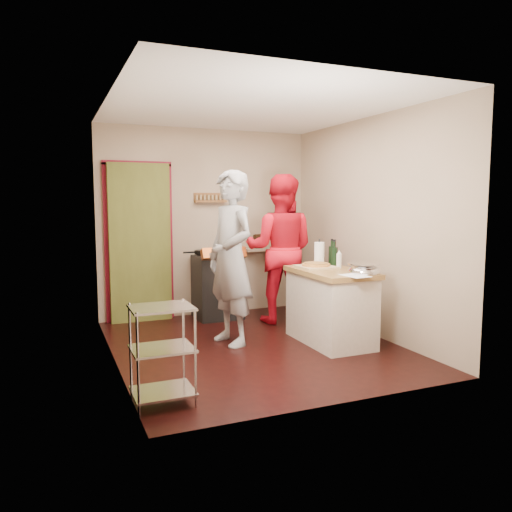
# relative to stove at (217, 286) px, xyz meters

# --- Properties ---
(floor) EXTENTS (3.50, 3.50, 0.00)m
(floor) POSITION_rel_stove_xyz_m (-0.05, -1.42, -0.45)
(floor) COLOR black
(floor) RESTS_ON ground
(back_wall) EXTENTS (3.00, 0.44, 2.60)m
(back_wall) POSITION_rel_stove_xyz_m (-0.69, 0.36, 0.68)
(back_wall) COLOR tan
(back_wall) RESTS_ON ground
(left_wall) EXTENTS (0.04, 3.50, 2.60)m
(left_wall) POSITION_rel_stove_xyz_m (-1.55, -1.42, 0.85)
(left_wall) COLOR tan
(left_wall) RESTS_ON ground
(right_wall) EXTENTS (0.04, 3.50, 2.60)m
(right_wall) POSITION_rel_stove_xyz_m (1.45, -1.42, 0.85)
(right_wall) COLOR tan
(right_wall) RESTS_ON ground
(ceiling) EXTENTS (3.00, 3.50, 0.02)m
(ceiling) POSITION_rel_stove_xyz_m (-0.05, -1.42, 2.16)
(ceiling) COLOR white
(ceiling) RESTS_ON back_wall
(stove) EXTENTS (0.60, 0.63, 1.00)m
(stove) POSITION_rel_stove_xyz_m (0.00, 0.00, 0.00)
(stove) COLOR black
(stove) RESTS_ON ground
(wire_shelving) EXTENTS (0.48, 0.40, 0.80)m
(wire_shelving) POSITION_rel_stove_xyz_m (-1.33, -2.62, -0.01)
(wire_shelving) COLOR silver
(wire_shelving) RESTS_ON ground
(island) EXTENTS (0.68, 1.21, 1.15)m
(island) POSITION_rel_stove_xyz_m (0.81, -1.64, -0.00)
(island) COLOR beige
(island) RESTS_ON ground
(person_stripe) EXTENTS (0.62, 0.80, 1.95)m
(person_stripe) POSITION_rel_stove_xyz_m (-0.25, -1.24, 0.52)
(person_stripe) COLOR #AFAFB4
(person_stripe) RESTS_ON ground
(person_red) EXTENTS (1.19, 1.12, 1.95)m
(person_red) POSITION_rel_stove_xyz_m (0.70, -0.52, 0.53)
(person_red) COLOR red
(person_red) RESTS_ON ground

